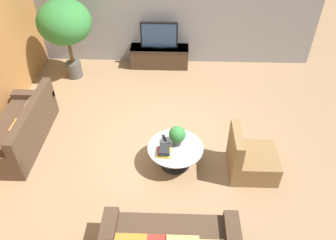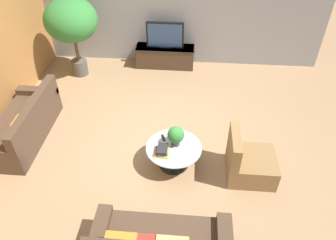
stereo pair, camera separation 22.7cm
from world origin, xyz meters
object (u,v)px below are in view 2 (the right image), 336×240
Objects in this scene: couch_by_wall at (24,126)px; potted_plant_tabletop at (176,135)px; coffee_table at (174,152)px; potted_palm_tall at (71,22)px; television at (165,35)px; armchair_wicker at (248,163)px; media_console at (165,56)px.

couch_by_wall is 5.34× the size of potted_plant_tabletop.
couch_by_wall is at bearing 170.55° from coffee_table.
coffee_table is 3.99m from potted_palm_tall.
television reaches higher than coffee_table.
coffee_table is 2.94m from couch_by_wall.
armchair_wicker is (1.27, -0.12, -0.02)m from coffee_table.
television is at bearing 97.68° from coffee_table.
media_console is at bearing 15.77° from potted_palm_tall.
potted_plant_tabletop reaches higher than coffee_table.
potted_palm_tall reaches higher than coffee_table.
media_console is 1.54× the size of coffee_table.
armchair_wicker is (4.18, -0.60, -0.01)m from couch_by_wall.
potted_plant_tabletop is (0.49, -3.38, -0.23)m from television.
coffee_table is at bearing -107.13° from potted_plant_tabletop.
potted_plant_tabletop is (-1.25, 0.19, 0.35)m from armchair_wicker.
coffee_table is 2.63× the size of potted_plant_tabletop.
media_console is 0.78× the size of potted_palm_tall.
coffee_table is 1.12× the size of armchair_wicker.
media_console is 4.05× the size of potted_plant_tabletop.
armchair_wicker reaches higher than media_console.
television is 0.47× the size of couch_by_wall.
potted_plant_tabletop is (0.02, 0.08, 0.33)m from coffee_table.
television is 2.50× the size of potted_plant_tabletop.
couch_by_wall is at bearing -129.28° from media_console.
potted_palm_tall is (-2.07, -0.58, 0.51)m from television.
armchair_wicker is at bearing 81.84° from couch_by_wall.
media_console is at bearing 90.00° from television.
coffee_table is 0.49× the size of couch_by_wall.
couch_by_wall is 2.65m from potted_palm_tall.
coffee_table is (0.47, -3.46, -0.56)m from television.
armchair_wicker is at bearing -64.11° from media_console.
television is at bearing -90.00° from media_console.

